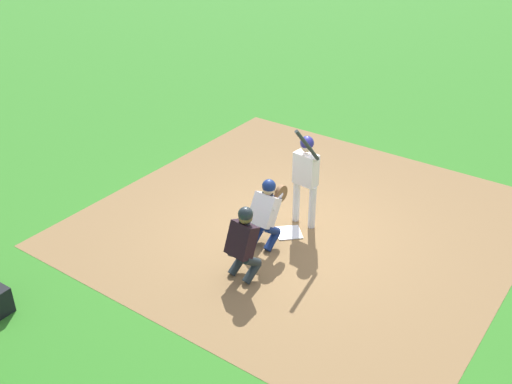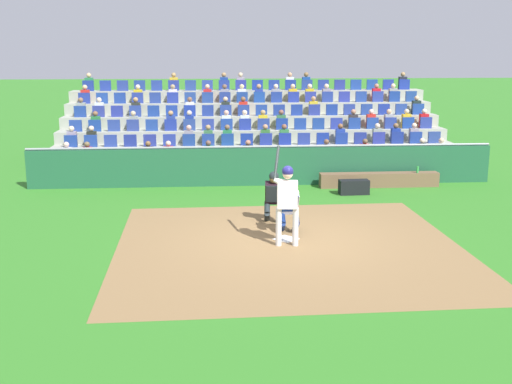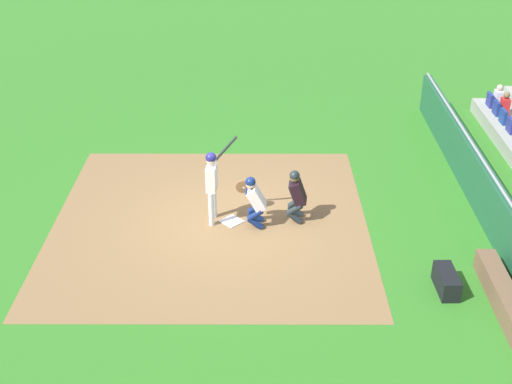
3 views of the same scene
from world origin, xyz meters
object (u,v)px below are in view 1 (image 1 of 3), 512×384
(home_plate_marker, at_px, (289,233))
(home_plate_umpire, at_px, (244,240))
(batter_at_plate, at_px, (306,171))
(catcher_crouching, at_px, (267,210))

(home_plate_marker, bearing_deg, home_plate_umpire, -85.25)
(batter_at_plate, height_order, catcher_crouching, batter_at_plate)
(batter_at_plate, height_order, home_plate_umpire, batter_at_plate)
(home_plate_marker, height_order, catcher_crouching, catcher_crouching)
(home_plate_marker, distance_m, catcher_crouching, 0.88)
(batter_at_plate, xyz_separation_m, home_plate_umpire, (0.08, -1.93, -0.39))
(home_plate_marker, xyz_separation_m, catcher_crouching, (-0.13, -0.52, 0.69))
(home_plate_marker, relative_size, home_plate_umpire, 0.34)
(home_plate_marker, relative_size, batter_at_plate, 0.21)
(home_plate_marker, distance_m, batter_at_plate, 1.17)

